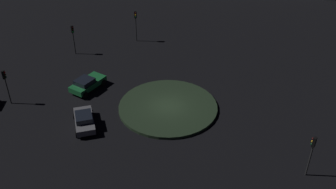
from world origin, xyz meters
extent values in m
plane|color=black|center=(0.00, 0.00, 0.00)|extent=(117.21, 117.21, 0.00)
cylinder|color=#263823|center=(0.00, 0.00, 0.15)|extent=(9.96, 9.96, 0.30)
cube|color=slate|center=(-2.69, 7.96, 0.61)|extent=(4.25, 2.61, 0.59)
cube|color=black|center=(-2.84, 7.92, 1.16)|extent=(2.12, 1.90, 0.52)
cylinder|color=black|center=(-1.51, 9.13, 0.31)|extent=(0.65, 0.36, 0.62)
cylinder|color=black|center=(-1.10, 7.47, 0.31)|extent=(0.65, 0.36, 0.62)
cylinder|color=black|center=(-4.27, 8.45, 0.31)|extent=(0.65, 0.36, 0.62)
cylinder|color=black|center=(-3.86, 6.79, 0.31)|extent=(0.65, 0.36, 0.62)
cube|color=#1E7238|center=(3.80, 8.55, 0.65)|extent=(4.38, 3.80, 0.60)
cube|color=black|center=(3.43, 8.80, 1.19)|extent=(2.38, 2.34, 0.48)
cylinder|color=black|center=(5.52, 8.50, 0.35)|extent=(0.71, 0.58, 0.70)
cylinder|color=black|center=(4.49, 6.97, 0.35)|extent=(0.71, 0.58, 0.70)
cylinder|color=black|center=(3.12, 10.13, 0.35)|extent=(0.71, 0.58, 0.70)
cylinder|color=black|center=(2.08, 8.60, 0.35)|extent=(0.71, 0.58, 0.70)
cylinder|color=#2D2D2D|center=(12.08, 11.35, 1.45)|extent=(0.12, 0.12, 2.90)
cube|color=black|center=(12.08, 11.35, 3.35)|extent=(0.37, 0.37, 0.90)
sphere|color=#3F0C0C|center=(11.97, 11.25, 3.62)|extent=(0.20, 0.20, 0.20)
sphere|color=#4C380F|center=(11.97, 11.25, 3.35)|extent=(0.20, 0.20, 0.20)
sphere|color=#1EE53F|center=(11.97, 11.25, 3.08)|extent=(0.20, 0.20, 0.20)
cylinder|color=#2D2D2D|center=(-9.60, -10.95, 1.51)|extent=(0.12, 0.12, 3.02)
cube|color=black|center=(-9.60, -10.95, 3.47)|extent=(0.37, 0.36, 0.90)
sphere|color=#3F0C0C|center=(-9.50, -10.84, 3.74)|extent=(0.20, 0.20, 0.20)
sphere|color=yellow|center=(-9.50, -10.84, 3.47)|extent=(0.20, 0.20, 0.20)
sphere|color=#0F3819|center=(-9.50, -10.84, 3.20)|extent=(0.20, 0.20, 0.20)
cylinder|color=#2D2D2D|center=(1.26, 16.12, 1.49)|extent=(0.12, 0.12, 2.98)
cube|color=black|center=(1.26, 16.12, 3.43)|extent=(0.32, 0.24, 0.90)
sphere|color=red|center=(1.25, 15.97, 3.70)|extent=(0.20, 0.20, 0.20)
sphere|color=#4C380F|center=(1.25, 15.97, 3.43)|extent=(0.20, 0.20, 0.20)
sphere|color=#0F3819|center=(1.25, 15.97, 3.16)|extent=(0.20, 0.20, 0.20)
cylinder|color=#2D2D2D|center=(15.58, 3.81, 1.64)|extent=(0.12, 0.12, 3.27)
cube|color=black|center=(15.58, 3.81, 3.72)|extent=(0.29, 0.34, 0.90)
sphere|color=#3F0C0C|center=(15.44, 3.78, 3.99)|extent=(0.20, 0.20, 0.20)
sphere|color=yellow|center=(15.44, 3.78, 3.72)|extent=(0.20, 0.20, 0.20)
sphere|color=#0F3819|center=(15.44, 3.78, 3.45)|extent=(0.20, 0.20, 0.20)
camera|label=1|loc=(-32.20, 0.82, 23.11)|focal=41.92mm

